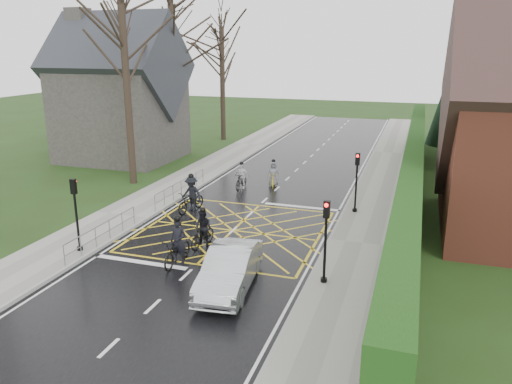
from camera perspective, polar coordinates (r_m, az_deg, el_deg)
The scene contains 22 objects.
ground at distance 23.47m, azimuth -2.65°, elevation -4.42°, with size 120.00×120.00×0.00m, color black.
road at distance 23.47m, azimuth -2.65°, elevation -4.41°, with size 9.00×80.00×0.01m, color black.
sidewalk_right at distance 22.16m, azimuth 12.09°, elevation -5.87°, with size 3.00×80.00×0.15m, color gray.
sidewalk_left at distance 26.09m, azimuth -15.08°, elevation -2.66°, with size 3.00×80.00×0.15m, color gray.
stone_wall at distance 27.65m, azimuth 17.16°, elevation -1.15°, with size 0.50×38.00×0.70m, color slate.
hedge at distance 27.20m, azimuth 17.47°, elevation 2.37°, with size 0.90×38.00×2.80m, color black.
conifer at distance 46.69m, azimuth 22.15°, elevation 11.08°, with size 4.60×4.60×10.00m.
church at distance 39.07m, azimuth -15.38°, elevation 10.79°, with size 8.80×7.80×11.00m.
tree_near at distance 31.42m, azimuth -14.80°, elevation 15.08°, with size 9.24×9.24×11.44m.
tree_mid at distance 38.85m, azimuth -9.57°, elevation 16.58°, with size 10.08×10.08×12.48m.
tree_far at distance 45.85m, azimuth -3.91°, elevation 14.89°, with size 8.40×8.40×10.40m.
railing_south at distance 22.42m, azimuth -17.15°, elevation -4.06°, with size 0.05×5.04×1.03m.
railing_north at distance 28.52m, azimuth -8.56°, elevation 0.85°, with size 0.05×6.04×1.03m.
traffic_light_ne at distance 25.71m, azimuth 11.39°, elevation 1.01°, with size 0.24×0.31×3.21m.
traffic_light_se at distance 17.80m, azimuth 7.92°, elevation -5.76°, with size 0.24×0.31×3.21m.
traffic_light_sw at distance 21.65m, azimuth -19.82°, elevation -2.56°, with size 0.24×0.31×3.21m.
cyclist_rear at distance 20.02m, azimuth -8.93°, elevation -6.36°, with size 0.75×2.09×2.02m.
cyclist_back at distance 21.57m, azimuth -6.08°, elevation -4.54°, with size 0.87×1.80×1.75m.
cyclist_mid at distance 26.17m, azimuth -7.40°, elevation -0.63°, with size 1.32×2.18×2.02m.
cyclist_front at distance 30.12m, azimuth -1.68°, elevation 1.52°, with size 0.91×1.68×1.67m.
cyclist_lead at distance 30.66m, azimuth 1.95°, elevation 1.73°, with size 1.09×1.85×1.70m.
car at distance 17.87m, azimuth -3.03°, elevation -8.78°, with size 1.55×4.45×1.47m, color #B4B8BB.
Camera 1 is at (7.90, -20.48, 8.30)m, focal length 35.00 mm.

